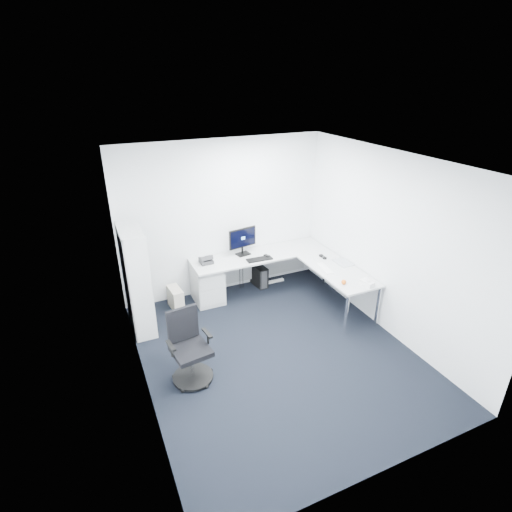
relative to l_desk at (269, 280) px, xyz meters
name	(u,v)px	position (x,y,z in m)	size (l,w,h in m)	color
ground	(277,353)	(-0.55, -1.40, -0.36)	(4.20, 4.20, 0.00)	black
ceiling	(282,163)	(-0.55, -1.40, 2.34)	(4.20, 4.20, 0.00)	white
wall_back	(223,218)	(-0.55, 0.70, 0.99)	(3.60, 0.02, 2.70)	white
wall_front	(392,368)	(-0.55, -3.50, 0.99)	(3.60, 0.02, 2.70)	white
wall_left	(136,297)	(-2.35, -1.40, 0.99)	(0.02, 4.20, 2.70)	white
wall_right	(389,245)	(1.25, -1.40, 0.99)	(0.02, 4.20, 2.70)	white
l_desk	(269,280)	(0.00, 0.00, 0.00)	(2.46, 1.38, 0.72)	#B4B6B6
drawer_pedestal	(207,282)	(-0.99, 0.39, 0.00)	(0.47, 0.58, 0.72)	#B4B6B6
bookshelf	(137,280)	(-2.17, 0.05, 0.46)	(0.32, 0.82, 1.64)	silver
task_chair	(191,349)	(-1.79, -1.44, 0.13)	(0.54, 0.54, 0.97)	black
black_pc_tower	(259,276)	(0.05, 0.52, -0.16)	(0.18, 0.40, 0.39)	black
beige_pc_tower	(176,298)	(-1.56, 0.36, -0.17)	(0.18, 0.39, 0.37)	#B8AD9C
power_strip	(275,281)	(0.38, 0.49, -0.34)	(0.35, 0.06, 0.04)	white
monitor	(243,241)	(-0.29, 0.45, 0.61)	(0.53, 0.17, 0.50)	black
black_keyboard	(259,259)	(-0.12, 0.14, 0.37)	(0.45, 0.16, 0.02)	black
mouse	(267,256)	(0.05, 0.19, 0.38)	(0.06, 0.10, 0.03)	black
desk_phone	(206,259)	(-0.99, 0.39, 0.43)	(0.21, 0.21, 0.14)	#2E2E30
laptop	(344,256)	(1.12, -0.55, 0.48)	(0.35, 0.34, 0.25)	silver
white_keyboard	(325,268)	(0.72, -0.61, 0.37)	(0.12, 0.41, 0.01)	white
headphones	(323,256)	(0.93, -0.23, 0.38)	(0.11, 0.17, 0.04)	black
orange_fruit	(344,282)	(0.68, -1.17, 0.40)	(0.08, 0.08, 0.08)	orange
tissue_box	(367,283)	(0.99, -1.35, 0.40)	(0.11, 0.21, 0.07)	white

